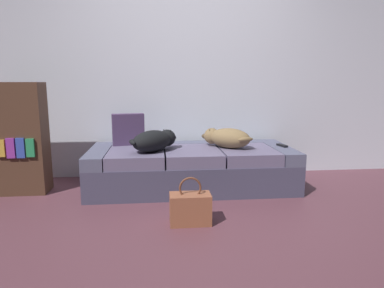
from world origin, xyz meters
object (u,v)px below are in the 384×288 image
(handbag, at_px, (190,208))
(bookshelf, at_px, (16,139))
(dog_tan, at_px, (226,138))
(tv_remote, at_px, (282,145))
(couch, at_px, (192,168))
(throw_pillow, at_px, (128,129))
(dog_dark, at_px, (155,140))

(handbag, distance_m, bookshelf, 1.94)
(dog_tan, height_order, handbag, dog_tan)
(tv_remote, bearing_deg, couch, 163.86)
(throw_pillow, bearing_deg, bookshelf, -166.42)
(couch, bearing_deg, dog_tan, -2.86)
(couch, xyz_separation_m, dog_tan, (0.37, -0.02, 0.32))
(couch, bearing_deg, handbag, -96.34)
(throw_pillow, xyz_separation_m, handbag, (0.56, -1.22, -0.47))
(dog_tan, xyz_separation_m, handbag, (-0.47, -0.94, -0.40))
(throw_pillow, distance_m, handbag, 1.42)
(dog_dark, distance_m, tv_remote, 1.36)
(dog_tan, distance_m, handbag, 1.13)
(dog_tan, relative_size, throw_pillow, 1.58)
(dog_dark, xyz_separation_m, dog_tan, (0.75, 0.11, -0.00))
(tv_remote, height_order, handbag, tv_remote)
(couch, distance_m, handbag, 0.97)
(dog_dark, height_order, bookshelf, bookshelf)
(couch, relative_size, handbag, 5.56)
(couch, relative_size, dog_dark, 4.00)
(couch, bearing_deg, tv_remote, -1.10)
(handbag, bearing_deg, dog_tan, 63.36)
(dog_dark, height_order, handbag, dog_dark)
(handbag, xyz_separation_m, bookshelf, (-1.63, 0.96, 0.42))
(dog_dark, relative_size, tv_remote, 3.51)
(bookshelf, bearing_deg, dog_tan, -0.41)
(bookshelf, bearing_deg, dog_dark, -5.30)
(dog_tan, distance_m, bookshelf, 2.11)
(couch, relative_size, tv_remote, 14.00)
(dog_dark, bearing_deg, handbag, -71.80)
(tv_remote, distance_m, bookshelf, 2.71)
(handbag, bearing_deg, tv_remote, 41.16)
(tv_remote, relative_size, throw_pillow, 0.44)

